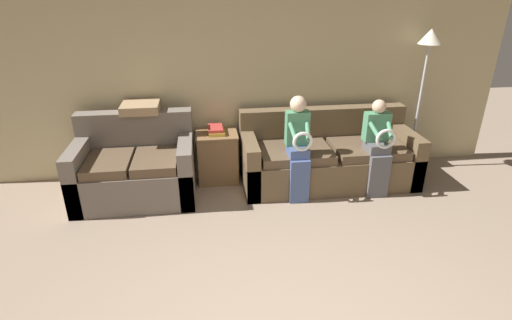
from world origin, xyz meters
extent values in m
cube|color=#C6B789|center=(0.00, 3.31, 1.27)|extent=(6.96, 0.06, 2.55)
cube|color=brown|center=(1.06, 2.75, 0.21)|extent=(2.15, 0.88, 0.41)
cube|color=brown|center=(1.06, 3.09, 0.65)|extent=(2.15, 0.20, 0.47)
cube|color=brown|center=(0.07, 2.75, 0.32)|extent=(0.16, 0.88, 0.65)
cube|color=brown|center=(2.06, 2.75, 0.32)|extent=(0.16, 0.88, 0.65)
cube|color=brown|center=(0.60, 2.65, 0.47)|extent=(0.86, 0.64, 0.11)
cube|color=brown|center=(1.52, 2.65, 0.47)|extent=(0.86, 0.64, 0.11)
cube|color=#70665B|center=(-1.28, 2.68, 0.22)|extent=(1.35, 0.91, 0.44)
cube|color=#70665B|center=(-1.28, 3.03, 0.69)|extent=(1.35, 0.20, 0.51)
cube|color=#70665B|center=(-1.87, 2.68, 0.35)|extent=(0.16, 0.91, 0.69)
cube|color=#70665B|center=(-0.68, 2.68, 0.35)|extent=(0.16, 0.91, 0.69)
cube|color=brown|center=(-1.54, 2.58, 0.49)|extent=(0.48, 0.67, 0.11)
cube|color=brown|center=(-1.02, 2.58, 0.49)|extent=(0.48, 0.67, 0.11)
cube|color=#475B8E|center=(0.59, 2.31, 0.26)|extent=(0.22, 0.10, 0.52)
cube|color=#475B8E|center=(0.59, 2.45, 0.58)|extent=(0.22, 0.28, 0.11)
cube|color=#4C8E66|center=(0.59, 2.52, 0.83)|extent=(0.26, 0.14, 0.39)
sphere|color=beige|center=(0.59, 2.52, 1.11)|extent=(0.19, 0.19, 0.19)
torus|color=white|center=(0.59, 2.25, 0.77)|extent=(0.22, 0.04, 0.22)
cylinder|color=#4C8E66|center=(0.50, 2.39, 0.86)|extent=(0.09, 0.31, 0.22)
cylinder|color=#4C8E66|center=(0.67, 2.39, 0.86)|extent=(0.09, 0.31, 0.22)
cube|color=#56565B|center=(1.54, 2.31, 0.26)|extent=(0.25, 0.10, 0.52)
cube|color=#56565B|center=(1.54, 2.45, 0.58)|extent=(0.25, 0.28, 0.11)
cube|color=#4C8E66|center=(1.54, 2.52, 0.80)|extent=(0.29, 0.14, 0.34)
sphere|color=#DBB293|center=(1.54, 2.52, 1.05)|extent=(0.16, 0.16, 0.16)
torus|color=silver|center=(1.54, 2.25, 0.75)|extent=(0.24, 0.04, 0.24)
cylinder|color=#4C8E66|center=(1.44, 2.39, 0.83)|extent=(0.10, 0.30, 0.20)
cylinder|color=#4C8E66|center=(1.63, 2.39, 0.83)|extent=(0.10, 0.30, 0.20)
cube|color=brown|center=(-0.31, 3.03, 0.32)|extent=(0.49, 0.45, 0.63)
cube|color=brown|center=(-0.31, 3.03, 0.63)|extent=(0.51, 0.47, 0.02)
cube|color=gold|center=(-0.31, 3.03, 0.65)|extent=(0.20, 0.29, 0.04)
cube|color=#BC3833|center=(-0.32, 3.04, 0.69)|extent=(0.18, 0.29, 0.04)
cylinder|color=#2D2B28|center=(2.32, 3.03, 0.01)|extent=(0.26, 0.26, 0.02)
cylinder|color=#B7B7BC|center=(2.32, 3.03, 0.84)|extent=(0.03, 0.03, 1.63)
cone|color=beige|center=(2.32, 3.03, 1.75)|extent=(0.28, 0.28, 0.18)
cube|color=#A38460|center=(-1.19, 3.03, 1.00)|extent=(0.43, 0.43, 0.10)
camera|label=1|loc=(-0.45, -1.65, 2.35)|focal=28.00mm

